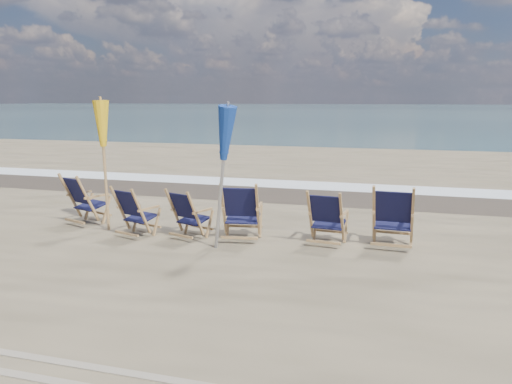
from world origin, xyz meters
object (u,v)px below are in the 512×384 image
beach_chair_2 (195,216)px  beach_chair_4 (342,220)px  beach_chair_1 (141,214)px  beach_chair_5 (412,219)px  umbrella_blue (221,139)px  beach_chair_3 (258,212)px  beach_chair_0 (88,201)px  umbrella_yellow (103,131)px

beach_chair_2 → beach_chair_4: size_ratio=0.95×
beach_chair_1 → beach_chair_5: bearing=-155.2°
umbrella_blue → beach_chair_3: bearing=54.9°
beach_chair_0 → beach_chair_1: beach_chair_0 is taller
beach_chair_2 → beach_chair_1: bearing=27.5°
beach_chair_2 → beach_chair_3: size_ratio=0.86×
beach_chair_1 → beach_chair_4: 3.51m
beach_chair_0 → beach_chair_2: 2.42m
beach_chair_2 → beach_chair_3: bearing=-147.7°
beach_chair_3 → beach_chair_4: beach_chair_3 is taller
beach_chair_2 → umbrella_blue: 1.56m
beach_chair_1 → beach_chair_3: bearing=-151.8°
beach_chair_1 → umbrella_yellow: umbrella_yellow is taller
beach_chair_2 → beach_chair_0: bearing=10.7°
beach_chair_1 → umbrella_blue: 2.12m
beach_chair_0 → beach_chair_4: (4.89, -0.02, -0.03)m
beach_chair_1 → umbrella_yellow: size_ratio=0.39×
umbrella_yellow → umbrella_blue: bearing=-15.1°
beach_chair_2 → umbrella_yellow: bearing=10.0°
beach_chair_3 → umbrella_blue: bearing=46.5°
beach_chair_5 → umbrella_yellow: size_ratio=0.45×
beach_chair_5 → umbrella_blue: umbrella_blue is taller
beach_chair_2 → beach_chair_4: beach_chair_4 is taller
beach_chair_1 → beach_chair_2: size_ratio=1.03×
umbrella_yellow → umbrella_blue: umbrella_yellow is taller
beach_chair_2 → beach_chair_3: beach_chair_3 is taller
beach_chair_0 → beach_chair_1: size_ratio=1.10×
beach_chair_3 → beach_chair_2: bearing=4.7°
beach_chair_0 → umbrella_blue: 3.38m
beach_chair_2 → umbrella_blue: bearing=167.9°
beach_chair_5 → umbrella_yellow: (-5.58, -0.14, 1.34)m
beach_chair_2 → beach_chair_3: (1.06, 0.25, 0.08)m
beach_chair_1 → beach_chair_4: size_ratio=0.97×
umbrella_yellow → umbrella_blue: (2.58, -0.69, -0.04)m
beach_chair_5 → beach_chair_4: bearing=8.3°
beach_chair_0 → umbrella_yellow: bearing=-164.8°
beach_chair_5 → umbrella_blue: 3.37m
beach_chair_5 → beach_chair_2: bearing=9.5°
beach_chair_1 → beach_chair_2: bearing=-154.3°
beach_chair_0 → beach_chair_3: (3.46, -0.11, 0.02)m
beach_chair_1 → beach_chair_3: (2.04, 0.39, 0.06)m
beach_chair_0 → beach_chair_2: size_ratio=1.13×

